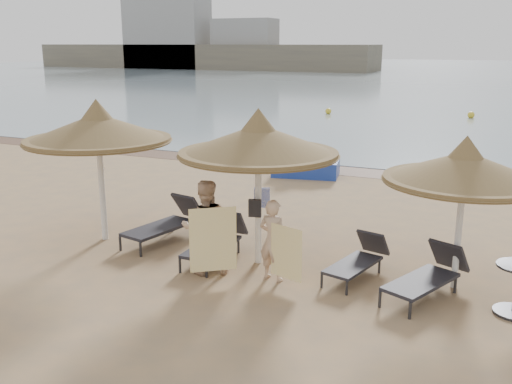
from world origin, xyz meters
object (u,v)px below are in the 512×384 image
Objects in this scene: lounger_near_right at (359,258)px; person_left at (205,220)px; lounger_far_left at (168,222)px; lounger_near_left at (217,239)px; pedal_boat at (305,165)px; palapa_right at (465,168)px; palapa_left at (98,129)px; person_right at (273,234)px; palapa_center at (258,141)px; lounger_far_right at (429,274)px.

person_left is (-2.65, -1.02, 0.70)m from lounger_near_right.
person_left is (1.66, -1.31, 0.63)m from lounger_far_left.
pedal_boat is (-0.81, 7.68, -0.01)m from lounger_near_left.
palapa_right is at bearing -64.57° from pedal_boat.
palapa_left is 1.78× the size of lounger_near_right.
palapa_left is 1.46× the size of lounger_far_left.
lounger_near_right is at bearing 167.32° from person_left.
person_right is at bearing -85.43° from pedal_boat.
lounger_far_right is (3.26, -0.19, -2.04)m from palapa_center.
lounger_near_left is 0.96× the size of lounger_far_right.
lounger_far_right is 0.95× the size of person_left.
person_right is at bearing -7.70° from palapa_left.
pedal_boat is at bearing 96.64° from lounger_far_left.
palapa_left is at bearing 1.94° from person_right.
lounger_near_left is (-0.86, -0.08, -2.04)m from palapa_center.
person_right is (-2.68, -0.48, 0.50)m from lounger_far_right.
pedal_boat is (-3.63, 7.45, 0.03)m from lounger_near_right.
lounger_far_left is 2.21m from person_left.
palapa_right is at bearing 19.72° from lounger_near_right.
palapa_right is 1.45× the size of lounger_near_left.
lounger_far_right is 1.12× the size of person_right.
person_left is at bearing -128.14° from palapa_center.
palapa_center reaches higher than lounger_near_right.
person_left is at bearing -144.91° from lounger_near_right.
pedal_boat is (-5.30, 7.28, -1.79)m from palapa_right.
lounger_far_left is 1.22× the size of lounger_near_right.
person_right is (1.44, -0.59, 0.50)m from lounger_near_left.
palapa_center reaches higher than lounger_near_left.
lounger_far_right is at bearing 155.97° from person_left.
lounger_far_right is at bearing -2.49° from lounger_near_left.
palapa_left is at bearing -115.00° from pedal_boat.
person_left is (-3.95, -0.68, 0.66)m from lounger_far_right.
palapa_right is at bearing 77.13° from lounger_far_right.
palapa_left reaches higher than person_right.
lounger_near_right is 0.76× the size of pedal_boat.
lounger_far_left is 1.13× the size of lounger_near_left.
person_right is at bearing -49.03° from palapa_center.
lounger_near_left is at bearing 0.44° from palapa_left.
palapa_left is 3.36m from person_left.
lounger_near_left is at bearing -6.91° from lounger_far_left.
palapa_left reaches higher than pedal_boat.
lounger_far_right is at bearing -160.26° from person_right.
palapa_right is 4.62m from person_left.
lounger_near_right is (5.60, 0.25, -2.11)m from palapa_left.
person_right is (2.93, -1.11, 0.47)m from lounger_far_left.
palapa_center is 2.86m from lounger_near_right.
palapa_right is at bearing -152.40° from person_right.
lounger_near_right is 2.93m from person_left.
palapa_right is 1.55× the size of person_right.
lounger_far_right reaches higher than lounger_near_right.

